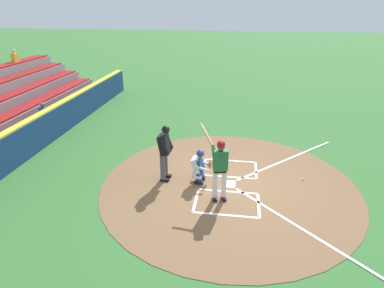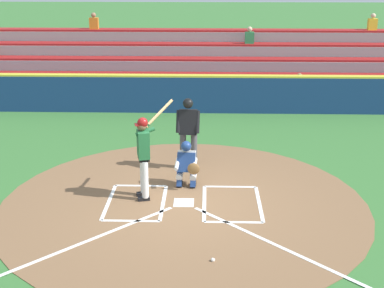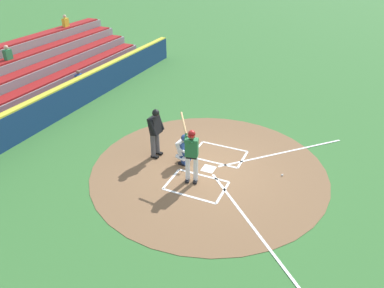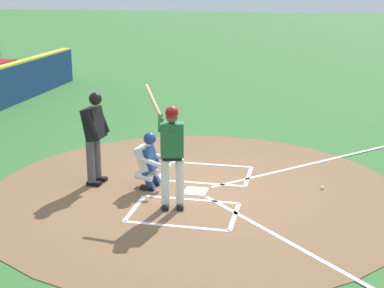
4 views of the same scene
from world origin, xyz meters
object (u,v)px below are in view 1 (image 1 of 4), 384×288
at_px(batter, 220,166).
at_px(plate_umpire, 165,149).
at_px(baseball, 303,179).
at_px(catcher, 200,165).

height_order(batter, plate_umpire, batter).
xyz_separation_m(plate_umpire, baseball, (-0.59, 4.43, -1.04)).
distance_m(catcher, baseball, 3.41).
height_order(catcher, baseball, catcher).
bearing_deg(batter, plate_umpire, -116.87).
bearing_deg(baseball, catcher, -80.04).
xyz_separation_m(catcher, baseball, (-0.58, 3.32, -0.55)).
xyz_separation_m(catcher, plate_umpire, (0.01, -1.11, 0.49)).
bearing_deg(batter, baseball, 119.42).
relative_size(batter, plate_umpire, 1.14).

